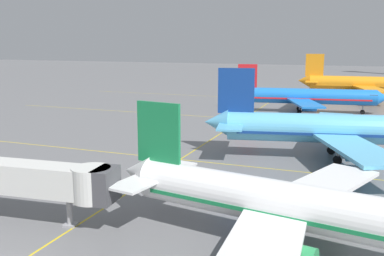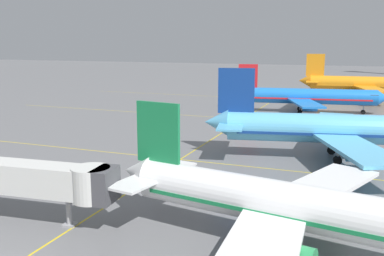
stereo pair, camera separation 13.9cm
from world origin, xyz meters
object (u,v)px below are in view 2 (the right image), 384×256
Objects in this scene: airliner_second_row at (348,130)px; jet_bridge at (38,179)px; airliner_front_gate at (303,208)px; airliner_far_left_stand at (371,84)px; airliner_third_row at (306,96)px.

airliner_second_row reaches higher than jet_bridge.
airliner_front_gate is 1.99× the size of jet_bridge.
airliner_second_row is at bearing 52.64° from jet_bridge.
airliner_second_row is 0.98× the size of airliner_far_left_stand.
airliner_far_left_stand is at bearing 86.98° from airliner_second_row.
airliner_third_row reaches higher than jet_bridge.
airliner_front_gate is 0.99× the size of airliner_third_row.
airliner_second_row reaches higher than airliner_front_gate.
airliner_second_row is 41.29m from jet_bridge.
airliner_second_row reaches higher than airliner_third_row.
airliner_far_left_stand reaches higher than airliner_front_gate.
airliner_second_row is 2.28× the size of jet_bridge.
jet_bridge is (-28.86, -105.03, -0.28)m from airliner_far_left_stand.
airliner_far_left_stand is (14.19, 31.69, 0.58)m from airliner_third_row.
airliner_third_row is at bearing 104.36° from airliner_second_row.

